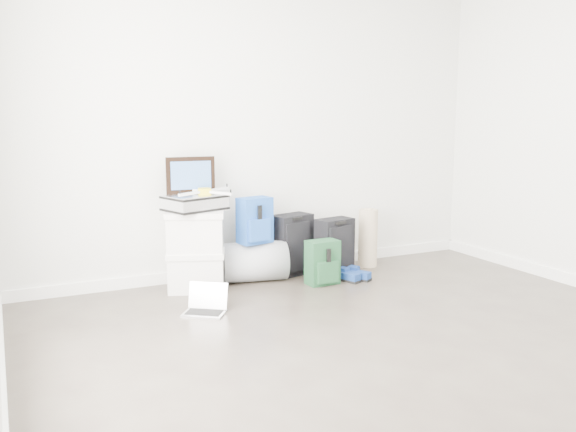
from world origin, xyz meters
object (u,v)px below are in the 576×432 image
duffel_bag (254,262)px  boxes_stack (196,250)px  briefcase (195,203)px  large_suitcase (292,245)px  laptop (206,306)px  carry_on (335,247)px

duffel_bag → boxes_stack: bearing=-165.4°
briefcase → duffel_bag: (0.54, 0.03, -0.57)m
briefcase → large_suitcase: (0.94, 0.08, -0.46)m
duffel_bag → laptop: bearing=-124.1°
briefcase → carry_on: bearing=-23.4°
carry_on → laptop: size_ratio=1.42×
duffel_bag → large_suitcase: (0.40, 0.06, 0.10)m
duffel_bag → laptop: (-0.66, -0.64, -0.12)m
boxes_stack → carry_on: boxes_stack is taller
boxes_stack → carry_on: bearing=16.2°
boxes_stack → large_suitcase: bearing=26.1°
briefcase → duffel_bag: size_ratio=0.81×
boxes_stack → large_suitcase: (0.94, 0.08, -0.06)m
duffel_bag → large_suitcase: large_suitcase is taller
large_suitcase → carry_on: size_ratio=1.06×
boxes_stack → laptop: 0.69m
laptop → duffel_bag: bearing=80.1°
boxes_stack → carry_on: 1.29m
large_suitcase → laptop: 1.30m
boxes_stack → briefcase: briefcase is taller
duffel_bag → large_suitcase: 0.42m
carry_on → duffel_bag: bearing=158.2°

